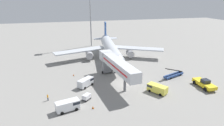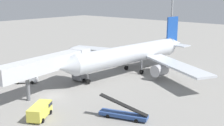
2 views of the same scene
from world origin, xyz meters
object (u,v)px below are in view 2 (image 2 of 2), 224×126
object	(u,v)px
belt_loader_truck	(123,114)
service_van_mid_left	(40,110)
airplane_at_gate	(133,54)
safety_cone_bravo	(51,71)
service_van_outer_left	(26,77)
jet_bridge	(53,64)

from	to	relation	value
belt_loader_truck	service_van_mid_left	size ratio (longest dim) A/B	1.43
service_van_mid_left	belt_loader_truck	bearing A→B (deg)	39.35
airplane_at_gate	safety_cone_bravo	xyz separation A→B (m)	(-14.94, -12.89, -4.22)
service_van_mid_left	service_van_outer_left	distance (m)	18.73
service_van_outer_left	jet_bridge	bearing A→B (deg)	4.02
jet_bridge	belt_loader_truck	bearing A→B (deg)	-2.72
jet_bridge	belt_loader_truck	xyz separation A→B (m)	(18.04, -0.86, -4.58)
jet_bridge	service_van_mid_left	size ratio (longest dim) A/B	4.08
airplane_at_gate	safety_cone_bravo	size ratio (longest dim) A/B	70.46
service_van_mid_left	jet_bridge	bearing A→B (deg)	133.02
service_van_mid_left	service_van_outer_left	xyz separation A→B (m)	(-16.81, 8.26, 0.07)
jet_bridge	safety_cone_bravo	bearing A→B (deg)	145.55
jet_bridge	service_van_outer_left	bearing A→B (deg)	-175.98
jet_bridge	service_van_mid_left	xyz separation A→B (m)	(8.27, -8.86, -4.18)
service_van_mid_left	service_van_outer_left	size ratio (longest dim) A/B	1.10
airplane_at_gate	safety_cone_bravo	distance (m)	20.18
belt_loader_truck	service_van_mid_left	world-z (taller)	belt_loader_truck
belt_loader_truck	service_van_mid_left	distance (m)	12.64
service_van_outer_left	safety_cone_bravo	size ratio (longest dim) A/B	8.01
service_van_outer_left	service_van_mid_left	bearing A→B (deg)	-26.18
jet_bridge	service_van_mid_left	distance (m)	12.82
jet_bridge	safety_cone_bravo	size ratio (longest dim) A/B	35.83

